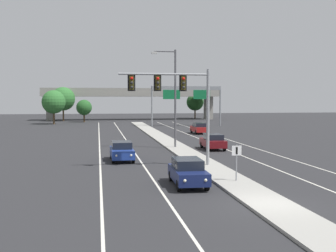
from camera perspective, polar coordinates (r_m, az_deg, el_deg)
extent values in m
plane|color=#28282B|center=(21.70, 13.32, -10.22)|extent=(260.00, 260.00, 0.00)
cube|color=#9E9B93|center=(38.66, 3.04, -3.93)|extent=(2.40, 110.00, 0.15)
cube|color=silver|center=(44.88, -4.75, -2.98)|extent=(0.14, 100.00, 0.01)
cube|color=silver|center=(46.55, 6.88, -2.76)|extent=(0.14, 100.00, 0.01)
cube|color=silver|center=(44.75, -8.97, -3.03)|extent=(0.14, 100.00, 0.01)
cube|color=silver|center=(47.56, 10.71, -2.66)|extent=(0.14, 100.00, 0.01)
cylinder|color=gray|center=(32.78, 5.27, 1.15)|extent=(0.24, 0.24, 7.20)
cylinder|color=gray|center=(32.13, -0.53, 6.82)|extent=(6.70, 0.16, 0.16)
cube|color=black|center=(32.39, 1.98, 5.65)|extent=(0.56, 0.06, 1.20)
cube|color=#38330F|center=(32.35, 1.99, 5.65)|extent=(0.32, 0.32, 1.00)
sphere|color=red|center=(32.19, 2.05, 6.23)|extent=(0.22, 0.22, 0.22)
sphere|color=#282828|center=(32.18, 2.05, 5.66)|extent=(0.22, 0.22, 0.22)
sphere|color=#282828|center=(32.17, 2.05, 5.09)|extent=(0.22, 0.22, 0.22)
cube|color=black|center=(32.07, -1.39, 5.67)|extent=(0.56, 0.06, 1.20)
cube|color=#38330F|center=(32.03, -1.38, 5.67)|extent=(0.32, 0.32, 1.00)
sphere|color=red|center=(31.88, -1.34, 6.26)|extent=(0.22, 0.22, 0.22)
sphere|color=#282828|center=(31.86, -1.34, 5.68)|extent=(0.22, 0.22, 0.22)
sphere|color=#282828|center=(31.85, -1.34, 5.11)|extent=(0.22, 0.22, 0.22)
cube|color=black|center=(31.87, -4.82, 5.67)|extent=(0.56, 0.06, 1.20)
cube|color=#38330F|center=(31.83, -4.82, 5.67)|extent=(0.32, 0.32, 1.00)
sphere|color=red|center=(31.67, -4.80, 6.26)|extent=(0.22, 0.22, 0.22)
sphere|color=#282828|center=(31.66, -4.79, 5.68)|extent=(0.22, 0.22, 0.22)
sphere|color=#282828|center=(31.65, -4.79, 5.10)|extent=(0.22, 0.22, 0.22)
cylinder|color=gray|center=(26.85, 8.97, -4.79)|extent=(0.08, 0.08, 2.20)
cube|color=white|center=(26.72, 9.01, -3.20)|extent=(0.60, 0.03, 0.60)
cube|color=black|center=(26.71, 9.02, -3.21)|extent=(0.12, 0.01, 0.44)
cylinder|color=#4C4C51|center=(44.73, 0.97, 3.62)|extent=(0.20, 0.20, 10.00)
cylinder|color=#4C4C51|center=(44.81, -0.43, 9.77)|extent=(2.20, 0.12, 0.12)
cube|color=#B7B7B2|center=(44.64, -1.85, 9.59)|extent=(0.56, 0.28, 0.20)
cube|color=#141E4C|center=(25.86, 2.64, -6.37)|extent=(1.91, 4.44, 0.70)
cube|color=black|center=(25.97, 2.56, -4.92)|extent=(1.64, 2.41, 0.56)
sphere|color=#EAE5C6|center=(23.87, 4.97, -7.10)|extent=(0.18, 0.18, 0.18)
sphere|color=#EAE5C6|center=(23.64, 2.22, -7.19)|extent=(0.18, 0.18, 0.18)
cylinder|color=black|center=(24.64, 5.12, -7.71)|extent=(0.24, 0.65, 0.64)
cylinder|color=black|center=(24.34, 1.41, -7.84)|extent=(0.24, 0.65, 0.64)
cylinder|color=black|center=(27.52, 3.72, -6.50)|extent=(0.24, 0.65, 0.64)
cylinder|color=black|center=(27.25, 0.40, -6.60)|extent=(0.24, 0.65, 0.64)
cube|color=navy|center=(36.25, -6.08, -3.50)|extent=(1.86, 4.42, 0.70)
cube|color=black|center=(36.40, -6.11, -2.48)|extent=(1.62, 2.40, 0.56)
sphere|color=#EAE5C6|center=(34.14, -4.87, -3.86)|extent=(0.18, 0.18, 0.18)
sphere|color=#EAE5C6|center=(34.06, -6.80, -3.89)|extent=(0.18, 0.18, 0.18)
cylinder|color=black|center=(34.88, -4.60, -4.36)|extent=(0.23, 0.64, 0.64)
cylinder|color=black|center=(34.77, -7.23, -4.40)|extent=(0.23, 0.64, 0.64)
cylinder|color=black|center=(37.84, -5.02, -3.73)|extent=(0.23, 0.64, 0.64)
cylinder|color=black|center=(37.74, -7.45, -3.77)|extent=(0.23, 0.64, 0.64)
cube|color=#5B0F14|center=(44.28, 5.91, -2.21)|extent=(1.85, 4.42, 0.70)
cube|color=black|center=(44.01, 5.98, -1.42)|extent=(1.61, 2.39, 0.56)
sphere|color=#EAE5C6|center=(46.24, 4.54, -1.89)|extent=(0.18, 0.18, 0.18)
sphere|color=#EAE5C6|center=(46.52, 5.92, -1.87)|extent=(0.18, 0.18, 0.18)
cylinder|color=black|center=(45.57, 4.46, -2.48)|extent=(0.23, 0.64, 0.64)
cylinder|color=black|center=(45.96, 6.40, -2.44)|extent=(0.23, 0.64, 0.64)
cylinder|color=black|center=(42.67, 5.36, -2.90)|extent=(0.23, 0.64, 0.64)
cylinder|color=black|center=(43.08, 7.43, -2.85)|extent=(0.23, 0.64, 0.64)
cube|color=maroon|center=(63.93, 4.11, -0.41)|extent=(1.85, 4.42, 0.70)
cube|color=black|center=(63.67, 4.16, 0.14)|extent=(1.61, 2.39, 0.56)
sphere|color=#EAE5C6|center=(65.90, 3.17, -0.24)|extent=(0.18, 0.18, 0.18)
sphere|color=#EAE5C6|center=(66.17, 4.14, -0.23)|extent=(0.18, 0.18, 0.18)
cylinder|color=black|center=(65.22, 3.11, -0.63)|extent=(0.23, 0.64, 0.64)
cylinder|color=black|center=(65.60, 4.47, -0.62)|extent=(0.23, 0.64, 0.64)
cylinder|color=black|center=(62.31, 3.73, -0.84)|extent=(0.23, 0.64, 0.64)
cylinder|color=black|center=(62.70, 5.15, -0.81)|extent=(0.23, 0.64, 0.64)
cylinder|color=gray|center=(79.96, -2.13, 2.61)|extent=(0.28, 0.28, 7.50)
cylinder|color=gray|center=(82.58, 6.87, 2.62)|extent=(0.28, 0.28, 7.50)
cube|color=gray|center=(81.03, 2.45, 5.00)|extent=(13.00, 0.36, 0.70)
cube|color=#0F6033|center=(80.29, 0.47, 4.15)|extent=(3.20, 0.08, 1.70)
cube|color=#0F6033|center=(81.44, 4.45, 4.14)|extent=(3.20, 0.08, 1.70)
cube|color=gray|center=(105.96, -4.80, 4.18)|extent=(42.40, 6.40, 1.10)
cube|color=gray|center=(102.98, -4.67, 4.75)|extent=(42.40, 0.36, 0.90)
cube|color=gray|center=(106.24, -15.18, 2.24)|extent=(1.80, 2.40, 5.65)
cube|color=gray|center=(109.14, 5.32, 2.38)|extent=(1.80, 2.40, 5.65)
cylinder|color=#4C3823|center=(90.13, -14.76, 1.05)|extent=(0.36, 0.36, 2.59)
sphere|color=#2D6B2D|center=(90.05, -14.79, 3.08)|extent=(4.74, 4.74, 4.74)
cylinder|color=#4C3823|center=(102.02, -13.58, 1.45)|extent=(0.36, 0.36, 2.94)
sphere|color=#2D6B2D|center=(101.95, -13.61, 3.49)|extent=(5.38, 5.38, 5.38)
cylinder|color=#4C3823|center=(96.75, -10.95, 1.05)|extent=(0.36, 0.36, 1.86)
sphere|color=#235623|center=(96.67, -10.97, 2.41)|extent=(3.39, 3.39, 3.39)
cylinder|color=#4C3823|center=(113.83, 3.57, 1.64)|extent=(0.36, 0.36, 2.45)
sphere|color=#235623|center=(113.76, 3.57, 3.16)|extent=(4.48, 4.48, 4.48)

